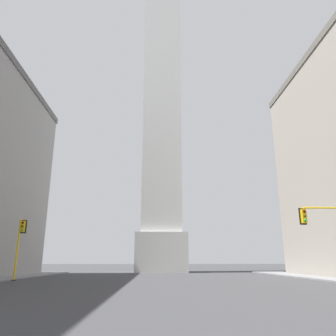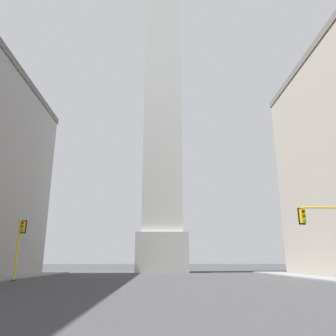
# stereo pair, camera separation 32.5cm
# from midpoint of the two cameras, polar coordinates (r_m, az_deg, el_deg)

# --- Properties ---
(obelisk) EXTENTS (8.53, 8.53, 76.64)m
(obelisk) POSITION_cam_midpoint_polar(r_m,az_deg,el_deg) (67.06, -1.19, 15.55)
(obelisk) COLOR silver
(obelisk) RESTS_ON ground_plane
(traffic_light_mid_left) EXTENTS (0.78, 0.50, 5.80)m
(traffic_light_mid_left) POSITION_cam_midpoint_polar(r_m,az_deg,el_deg) (35.91, -24.63, -11.27)
(traffic_light_mid_left) COLOR yellow
(traffic_light_mid_left) RESTS_ON ground_plane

